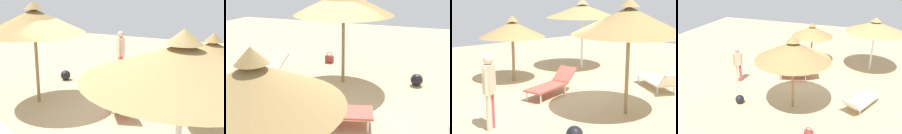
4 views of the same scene
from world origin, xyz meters
TOP-DOWN VIEW (x-y plane):
  - ground at (0.00, 0.00)m, footprint 24.00×24.00m
  - parasol_umbrella_center at (-1.66, -0.09)m, footprint 2.91×2.91m
  - parasol_umbrella_far_left at (3.18, 0.45)m, footprint 2.35×2.35m
  - lounge_chair_near_right at (-0.86, -2.65)m, footprint 2.18×1.54m
  - lounge_chair_near_left at (0.86, 0.44)m, footprint 1.16×2.05m
  - handbag at (-3.30, -1.22)m, footprint 0.15×0.31m
  - beach_ball at (-2.16, 2.09)m, footprint 0.36×0.36m

SIDE VIEW (x-z plane):
  - ground at x=0.00m, z-range -0.10..0.00m
  - handbag at x=-3.30m, z-range -0.06..0.37m
  - beach_ball at x=-2.16m, z-range 0.00..0.36m
  - lounge_chair_near_right at x=-0.86m, z-range -0.06..0.71m
  - lounge_chair_near_left at x=0.86m, z-range 0.00..0.76m
  - parasol_umbrella_far_left at x=3.18m, z-range 0.69..3.04m
  - parasol_umbrella_center at x=-1.66m, z-range 0.94..3.93m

